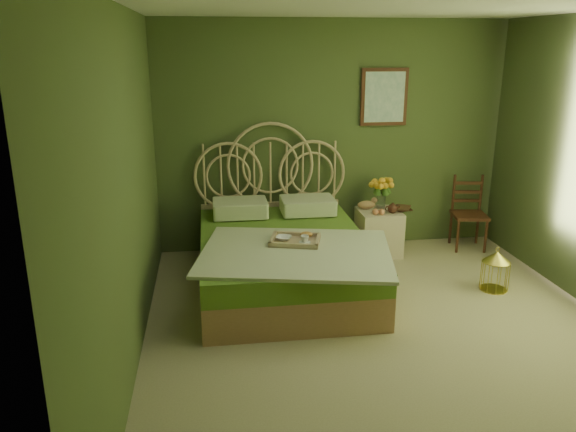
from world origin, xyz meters
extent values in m
plane|color=tan|center=(0.00, 0.00, 0.00)|extent=(4.50, 4.50, 0.00)
plane|color=silver|center=(0.00, 0.00, 2.60)|extent=(4.50, 4.50, 0.00)
plane|color=#46592F|center=(0.00, 2.25, 1.30)|extent=(4.00, 0.00, 4.00)
plane|color=#46592F|center=(-2.00, 0.00, 1.30)|extent=(0.00, 4.50, 4.50)
cube|color=#3E1C11|center=(0.58, 2.23, 1.75)|extent=(0.54, 0.03, 0.64)
cube|color=silver|center=(0.58, 2.21, 1.75)|extent=(0.46, 0.01, 0.56)
cube|color=tan|center=(-0.73, 1.08, 0.16)|extent=(1.59, 2.12, 0.32)
cube|color=olive|center=(-0.73, 1.08, 0.42)|extent=(1.59, 2.12, 0.21)
cube|color=beige|center=(-0.68, 0.60, 0.55)|extent=(1.90, 1.59, 0.03)
cube|color=beige|center=(-1.10, 1.82, 0.63)|extent=(0.58, 0.42, 0.17)
cube|color=beige|center=(-0.35, 1.82, 0.63)|extent=(0.58, 0.42, 0.17)
cube|color=#C9B086|center=(-0.65, 0.83, 0.55)|extent=(0.53, 0.46, 0.04)
ellipsoid|color=#B77A38|center=(-0.53, 0.92, 0.60)|extent=(0.12, 0.07, 0.05)
cube|color=beige|center=(0.48, 1.87, 0.26)|extent=(0.47, 0.47, 0.51)
cylinder|color=silver|center=(0.53, 1.99, 0.60)|extent=(0.10, 0.10, 0.18)
ellipsoid|color=tan|center=(0.35, 1.97, 0.56)|extent=(0.21, 0.11, 0.10)
sphere|color=#D67E53|center=(0.39, 1.73, 0.55)|extent=(0.07, 0.07, 0.07)
sphere|color=#D67E53|center=(0.46, 1.72, 0.55)|extent=(0.07, 0.07, 0.07)
cube|color=#3E1C11|center=(1.59, 1.90, 0.40)|extent=(0.43, 0.43, 0.04)
cylinder|color=#3E1C11|center=(1.42, 1.74, 0.20)|extent=(0.03, 0.03, 0.40)
cylinder|color=#3E1C11|center=(1.75, 1.74, 0.20)|extent=(0.03, 0.03, 0.40)
cylinder|color=#3E1C11|center=(1.42, 2.06, 0.20)|extent=(0.03, 0.03, 0.40)
cylinder|color=#3E1C11|center=(1.75, 2.06, 0.20)|extent=(0.03, 0.03, 0.40)
cube|color=#3E1C11|center=(1.59, 2.06, 0.63)|extent=(0.32, 0.09, 0.45)
cylinder|color=gold|center=(1.32, 0.73, 0.01)|extent=(0.26, 0.26, 0.01)
cylinder|color=gold|center=(1.32, 0.73, 0.15)|extent=(0.26, 0.26, 0.30)
cone|color=gold|center=(1.32, 0.73, 0.35)|extent=(0.26, 0.26, 0.11)
imported|color=#381E0F|center=(0.66, 1.89, 0.52)|extent=(0.19, 0.24, 0.02)
imported|color=#472819|center=(0.66, 1.89, 0.54)|extent=(0.27, 0.29, 0.02)
imported|color=white|center=(-0.75, 0.88, 0.59)|extent=(0.19, 0.19, 0.04)
imported|color=white|center=(-0.57, 0.77, 0.61)|extent=(0.09, 0.09, 0.07)
camera|label=1|loc=(-1.41, -4.02, 2.32)|focal=35.00mm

